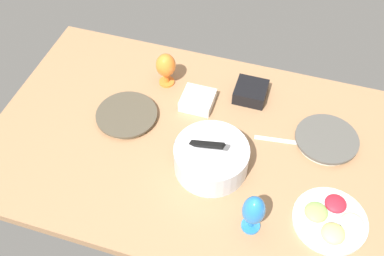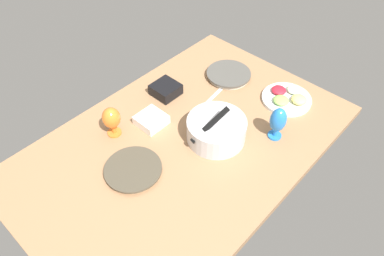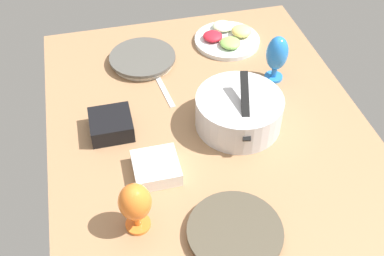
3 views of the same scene
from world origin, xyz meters
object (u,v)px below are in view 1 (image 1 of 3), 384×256
hurricane_glass_blue (253,211)px  hurricane_glass_orange (166,66)px  dinner_plate_right (127,115)px  dinner_plate_left (326,140)px  square_bowl_black (251,91)px  fruit_platter (331,220)px  mixing_bowl (211,157)px  square_bowl_white (198,100)px

hurricane_glass_blue → hurricane_glass_orange: bearing=-48.6°
hurricane_glass_orange → dinner_plate_right: bearing=69.6°
dinner_plate_left → square_bowl_black: square_bowl_black is taller
dinner_plate_left → hurricane_glass_orange: 73.52cm
dinner_plate_left → hurricane_glass_orange: hurricane_glass_orange is taller
fruit_platter → square_bowl_black: square_bowl_black is taller
dinner_plate_left → mixing_bowl: 47.93cm
dinner_plate_left → fruit_platter: fruit_platter is taller
dinner_plate_right → mixing_bowl: 42.74cm
dinner_plate_right → hurricane_glass_blue: 69.67cm
dinner_plate_right → square_bowl_white: bearing=-148.0°
hurricane_glass_blue → square_bowl_black: size_ratio=1.32×
fruit_platter → square_bowl_black: (40.05, -51.07, 1.48)cm
dinner_plate_left → hurricane_glass_blue: bearing=65.4°
dinner_plate_left → dinner_plate_right: dinner_plate_left is taller
mixing_bowl → square_bowl_black: (-6.33, -40.66, -2.68)cm
dinner_plate_left → square_bowl_black: 37.84cm
hurricane_glass_blue → square_bowl_white: size_ratio=1.32×
mixing_bowl → hurricane_glass_orange: 49.31cm
hurricane_glass_blue → dinner_plate_right: bearing=-29.3°
hurricane_glass_blue → square_bowl_white: bearing=-55.5°
hurricane_glass_blue → square_bowl_white: (34.29, -49.98, -7.84)cm
square_bowl_black → square_bowl_white: square_bowl_black is taller
dinner_plate_left → hurricane_glass_blue: hurricane_glass_blue is taller
square_bowl_black → square_bowl_white: bearing=27.7°
dinner_plate_left → hurricane_glass_orange: (71.87, -13.09, 8.25)cm
square_bowl_white → dinner_plate_left: bearing=174.9°
dinner_plate_left → hurricane_glass_blue: (20.67, 45.05, 8.77)cm
dinner_plate_left → square_bowl_white: square_bowl_white is taller
dinner_plate_right → square_bowl_white: size_ratio=1.92×
dinner_plate_right → square_bowl_black: size_ratio=1.91×
square_bowl_black → fruit_platter: bearing=128.1°
fruit_platter → square_bowl_black: 64.92cm
mixing_bowl → square_bowl_white: size_ratio=2.18×
dinner_plate_right → fruit_platter: 89.88cm
dinner_plate_left → square_bowl_white: size_ratio=1.88×
hurricane_glass_orange → square_bowl_black: bearing=-176.0°
mixing_bowl → fruit_platter: mixing_bowl is taller
fruit_platter → hurricane_glass_orange: (77.54, -48.43, 8.00)cm
mixing_bowl → square_bowl_white: bearing=-64.5°
mixing_bowl → hurricane_glass_blue: (-20.03, 20.12, 4.36)cm
dinner_plate_left → square_bowl_white: bearing=-5.1°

